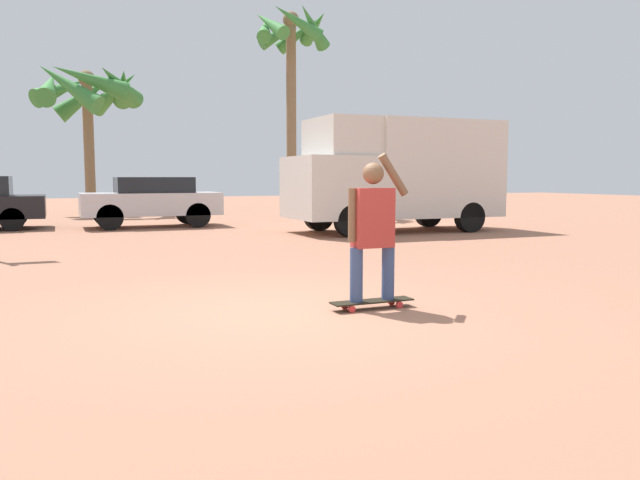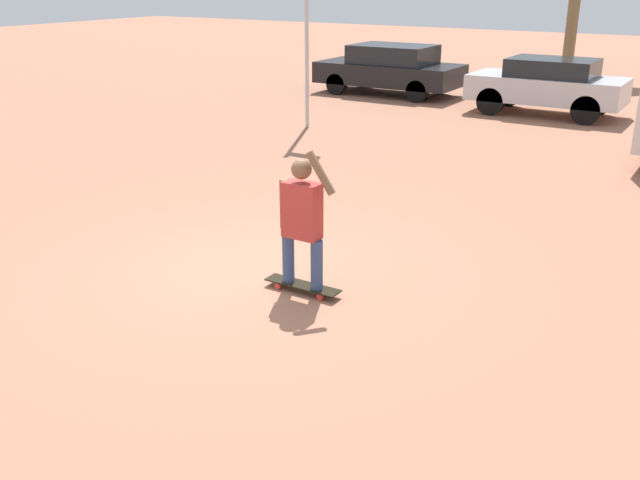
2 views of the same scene
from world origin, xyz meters
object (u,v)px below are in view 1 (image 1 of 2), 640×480
object	(u,v)px
parked_car_silver	(151,200)
skateboard	(372,302)
palm_tree_near_van	(292,46)
person_skateboarder	(373,223)
camper_van	(397,171)
palm_tree_center_background	(89,91)

from	to	relation	value
parked_car_silver	skateboard	bearing A→B (deg)	-87.20
palm_tree_near_van	skateboard	bearing A→B (deg)	-107.32
skateboard	parked_car_silver	xyz separation A→B (m)	(-0.61, 12.55, 0.70)
skateboard	person_skateboarder	distance (m)	0.87
camper_van	palm_tree_center_background	distance (m)	13.81
camper_van	palm_tree_near_van	world-z (taller)	palm_tree_near_van
person_skateboarder	palm_tree_center_background	size ratio (longest dim) A/B	0.28
skateboard	parked_car_silver	world-z (taller)	parked_car_silver
camper_van	palm_tree_near_van	size ratio (longest dim) A/B	0.75
parked_car_silver	palm_tree_near_van	bearing A→B (deg)	29.51
parked_car_silver	camper_van	bearing A→B (deg)	-34.73
skateboard	person_skateboarder	world-z (taller)	person_skateboarder
person_skateboarder	parked_car_silver	distance (m)	12.57
person_skateboarder	parked_car_silver	size ratio (longest dim) A/B	0.42
camper_van	person_skateboarder	bearing A→B (deg)	-121.44
palm_tree_center_background	palm_tree_near_van	bearing A→B (deg)	-32.85
skateboard	palm_tree_near_van	world-z (taller)	palm_tree_near_van
parked_car_silver	palm_tree_near_van	xyz separation A→B (m)	(5.50, 3.11, 5.37)
skateboard	palm_tree_center_background	xyz separation A→B (m)	(-1.82, 19.99, 4.67)
person_skateboarder	camper_van	distance (m)	10.00
person_skateboarder	camper_van	bearing A→B (deg)	58.56
person_skateboarder	palm_tree_near_van	size ratio (longest dim) A/B	0.21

